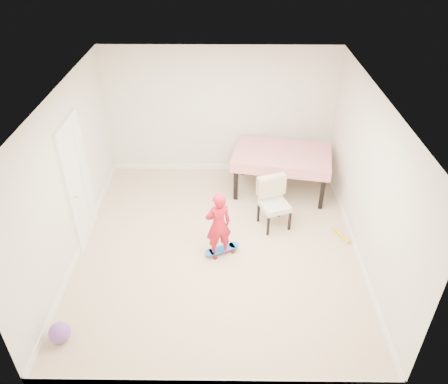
{
  "coord_description": "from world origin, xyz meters",
  "views": [
    {
      "loc": [
        0.16,
        -5.48,
        4.78
      ],
      "look_at": [
        0.1,
        0.2,
        0.95
      ],
      "focal_mm": 35.0,
      "sensor_mm": 36.0,
      "label": 1
    }
  ],
  "objects_px": {
    "skateboard": "(222,251)",
    "dining_table": "(281,172)",
    "dining_chair": "(275,204)",
    "child": "(218,227)",
    "balloon": "(60,333)"
  },
  "relations": [
    {
      "from": "skateboard",
      "to": "child",
      "type": "xyz_separation_m",
      "value": [
        -0.06,
        -0.04,
        0.53
      ]
    },
    {
      "from": "skateboard",
      "to": "dining_chair",
      "type": "bearing_deg",
      "value": 12.67
    },
    {
      "from": "dining_table",
      "to": "dining_chair",
      "type": "bearing_deg",
      "value": -90.39
    },
    {
      "from": "skateboard",
      "to": "dining_table",
      "type": "bearing_deg",
      "value": 32.79
    },
    {
      "from": "dining_table",
      "to": "child",
      "type": "relative_size",
      "value": 1.57
    },
    {
      "from": "dining_table",
      "to": "skateboard",
      "type": "bearing_deg",
      "value": -110.48
    },
    {
      "from": "dining_table",
      "to": "skateboard",
      "type": "xyz_separation_m",
      "value": [
        -1.1,
        -1.85,
        -0.38
      ]
    },
    {
      "from": "dining_chair",
      "to": "dining_table",
      "type": "bearing_deg",
      "value": 58.54
    },
    {
      "from": "child",
      "to": "balloon",
      "type": "xyz_separation_m",
      "value": [
        -2.02,
        -1.67,
        -0.43
      ]
    },
    {
      "from": "dining_chair",
      "to": "child",
      "type": "height_order",
      "value": "child"
    },
    {
      "from": "skateboard",
      "to": "balloon",
      "type": "xyz_separation_m",
      "value": [
        -2.07,
        -1.71,
        0.1
      ]
    },
    {
      "from": "dining_table",
      "to": "child",
      "type": "bearing_deg",
      "value": -111.21
    },
    {
      "from": "child",
      "to": "dining_chair",
      "type": "bearing_deg",
      "value": -160.88
    },
    {
      "from": "child",
      "to": "dining_table",
      "type": "bearing_deg",
      "value": -141.23
    },
    {
      "from": "balloon",
      "to": "dining_table",
      "type": "bearing_deg",
      "value": 48.27
    }
  ]
}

